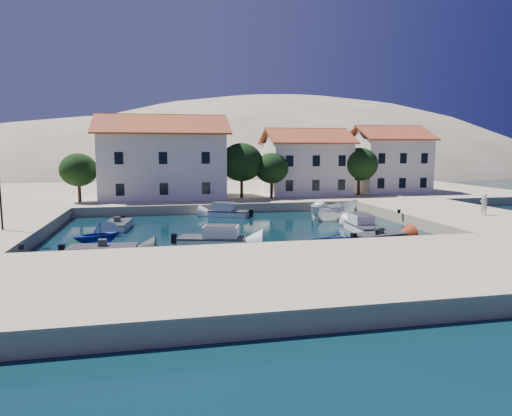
{
  "coord_description": "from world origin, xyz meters",
  "views": [
    {
      "loc": [
        -6.25,
        -27.25,
        6.81
      ],
      "look_at": [
        1.23,
        8.7,
        2.0
      ],
      "focal_mm": 32.0,
      "sensor_mm": 36.0,
      "label": 1
    }
  ],
  "objects_px": {
    "building_mid": "(306,161)",
    "building_right": "(388,158)",
    "rowboat_south": "(343,247)",
    "cabin_cruiser_south": "(212,239)",
    "building_left": "(163,156)",
    "pedestrian": "(484,204)",
    "cabin_cruiser_east": "(363,226)",
    "boat_east": "(334,220)"
  },
  "relations": [
    {
      "from": "rowboat_south",
      "to": "pedestrian",
      "type": "xyz_separation_m",
      "value": [
        15.45,
        5.65,
        1.95
      ]
    },
    {
      "from": "rowboat_south",
      "to": "building_mid",
      "type": "bearing_deg",
      "value": -12.12
    },
    {
      "from": "building_mid",
      "to": "boat_east",
      "type": "height_order",
      "value": "building_mid"
    },
    {
      "from": "rowboat_south",
      "to": "cabin_cruiser_east",
      "type": "height_order",
      "value": "cabin_cruiser_east"
    },
    {
      "from": "building_left",
      "to": "building_mid",
      "type": "height_order",
      "value": "building_left"
    },
    {
      "from": "cabin_cruiser_south",
      "to": "cabin_cruiser_east",
      "type": "xyz_separation_m",
      "value": [
        12.76,
        2.72,
        0.0
      ]
    },
    {
      "from": "building_right",
      "to": "cabin_cruiser_east",
      "type": "distance_m",
      "value": 27.41
    },
    {
      "from": "cabin_cruiser_south",
      "to": "pedestrian",
      "type": "distance_m",
      "value": 24.49
    },
    {
      "from": "building_right",
      "to": "cabin_cruiser_south",
      "type": "xyz_separation_m",
      "value": [
        -26.86,
        -25.7,
        -5.0
      ]
    },
    {
      "from": "cabin_cruiser_east",
      "to": "pedestrian",
      "type": "distance_m",
      "value": 11.59
    },
    {
      "from": "cabin_cruiser_east",
      "to": "boat_east",
      "type": "bearing_deg",
      "value": 2.96
    },
    {
      "from": "building_mid",
      "to": "cabin_cruiser_east",
      "type": "height_order",
      "value": "building_mid"
    },
    {
      "from": "cabin_cruiser_east",
      "to": "building_mid",
      "type": "bearing_deg",
      "value": -2.45
    },
    {
      "from": "cabin_cruiser_south",
      "to": "pedestrian",
      "type": "relative_size",
      "value": 2.64
    },
    {
      "from": "building_mid",
      "to": "building_right",
      "type": "bearing_deg",
      "value": 4.76
    },
    {
      "from": "rowboat_south",
      "to": "boat_east",
      "type": "height_order",
      "value": "boat_east"
    },
    {
      "from": "building_right",
      "to": "cabin_cruiser_east",
      "type": "height_order",
      "value": "building_right"
    },
    {
      "from": "building_left",
      "to": "boat_east",
      "type": "bearing_deg",
      "value": -42.49
    },
    {
      "from": "building_left",
      "to": "pedestrian",
      "type": "distance_m",
      "value": 34.47
    },
    {
      "from": "pedestrian",
      "to": "building_left",
      "type": "bearing_deg",
      "value": -33.93
    },
    {
      "from": "pedestrian",
      "to": "cabin_cruiser_south",
      "type": "bearing_deg",
      "value": 10.35
    },
    {
      "from": "building_right",
      "to": "rowboat_south",
      "type": "bearing_deg",
      "value": -122.64
    },
    {
      "from": "building_mid",
      "to": "building_right",
      "type": "height_order",
      "value": "building_right"
    },
    {
      "from": "building_right",
      "to": "boat_east",
      "type": "height_order",
      "value": "building_right"
    },
    {
      "from": "building_mid",
      "to": "cabin_cruiser_south",
      "type": "relative_size",
      "value": 2.1
    },
    {
      "from": "rowboat_south",
      "to": "pedestrian",
      "type": "distance_m",
      "value": 16.56
    },
    {
      "from": "cabin_cruiser_south",
      "to": "boat_east",
      "type": "bearing_deg",
      "value": 51.78
    },
    {
      "from": "building_right",
      "to": "pedestrian",
      "type": "relative_size",
      "value": 4.98
    },
    {
      "from": "building_right",
      "to": "pedestrian",
      "type": "bearing_deg",
      "value": -96.62
    },
    {
      "from": "cabin_cruiser_south",
      "to": "pedestrian",
      "type": "xyz_separation_m",
      "value": [
        24.24,
        3.14,
        1.47
      ]
    },
    {
      "from": "boat_east",
      "to": "building_mid",
      "type": "bearing_deg",
      "value": -19.91
    },
    {
      "from": "pedestrian",
      "to": "cabin_cruiser_east",
      "type": "bearing_deg",
      "value": 5.06
    },
    {
      "from": "rowboat_south",
      "to": "boat_east",
      "type": "bearing_deg",
      "value": -18.38
    },
    {
      "from": "rowboat_south",
      "to": "cabin_cruiser_east",
      "type": "xyz_separation_m",
      "value": [
        3.96,
        5.23,
        0.48
      ]
    },
    {
      "from": "building_mid",
      "to": "boat_east",
      "type": "distance_m",
      "value": 16.55
    },
    {
      "from": "building_left",
      "to": "pedestrian",
      "type": "xyz_separation_m",
      "value": [
        27.38,
        -20.55,
        -3.99
      ]
    },
    {
      "from": "building_right",
      "to": "building_left",
      "type": "bearing_deg",
      "value": -176.19
    },
    {
      "from": "cabin_cruiser_south",
      "to": "rowboat_south",
      "type": "bearing_deg",
      "value": 0.3
    },
    {
      "from": "building_left",
      "to": "pedestrian",
      "type": "bearing_deg",
      "value": -36.89
    },
    {
      "from": "pedestrian",
      "to": "rowboat_south",
      "type": "bearing_deg",
      "value": 23.05
    },
    {
      "from": "building_left",
      "to": "rowboat_south",
      "type": "distance_m",
      "value": 29.4
    },
    {
      "from": "boat_east",
      "to": "cabin_cruiser_east",
      "type": "bearing_deg",
      "value": 167.71
    }
  ]
}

